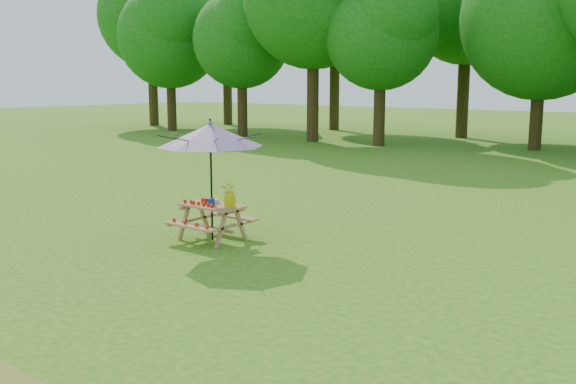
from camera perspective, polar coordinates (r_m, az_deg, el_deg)
The scene contains 6 objects.
ground at distance 11.37m, azimuth -21.97°, elevation -5.77°, with size 120.00×120.00×0.00m, color #2A6B14.
picnic_table at distance 11.98m, azimuth -6.76°, elevation -2.73°, with size 1.20×1.32×0.67m.
patio_umbrella at distance 11.74m, azimuth -6.91°, elevation 5.02°, with size 2.15×2.15×2.25m.
produce_bins at distance 11.96m, azimuth -6.93°, elevation -0.82°, with size 0.36×0.34×0.13m.
tomatoes_row at distance 11.89m, azimuth -7.92°, elevation -0.99°, with size 0.77×0.13×0.07m, color red, non-canonical shape.
flower_bucket at distance 11.62m, azimuth -5.20°, elevation -0.17°, with size 0.30×0.27×0.45m.
Camera 1 is at (9.63, -5.29, 2.91)m, focal length 40.00 mm.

